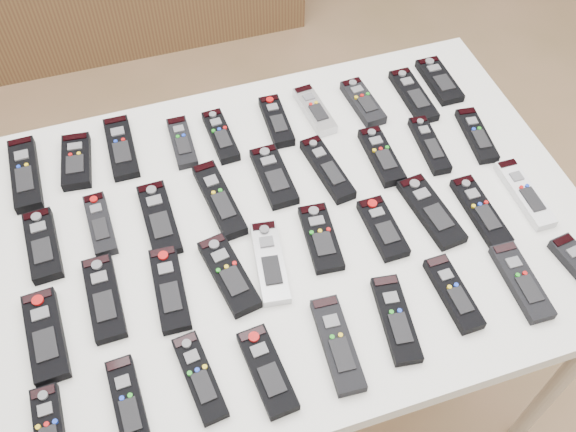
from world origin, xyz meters
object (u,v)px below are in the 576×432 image
object	(u,v)px
remote_2	(121,148)
remote_3	(182,142)
remote_22	(229,274)
remote_33	(337,344)
remote_26	(431,211)
remote_8	(413,96)
remote_18	(476,135)
remote_5	(276,121)
remote_23	(270,262)
remote_29	(50,432)
remote_0	(25,174)
remote_14	(274,176)
remote_6	(314,110)
remote_31	(200,377)
remote_35	(453,293)
remote_16	(381,156)
remote_24	(321,238)
remote_17	(429,145)
remote_13	(219,200)
remote_27	(480,211)
remote_15	(327,169)
remote_25	(383,228)
remote_34	(396,319)
remote_12	(159,219)
remote_28	(525,194)
remote_1	(76,161)
remote_7	(363,102)
remote_4	(221,136)
remote_21	(170,289)
remote_30	(129,404)
table	(288,238)
remote_19	(46,336)
remote_9	(439,81)
remote_20	(104,298)
remote_10	(43,245)
remote_32	(267,371)

from	to	relation	value
remote_2	remote_3	size ratio (longest dim) A/B	1.23
remote_22	remote_33	size ratio (longest dim) A/B	0.96
remote_26	remote_8	bearing A→B (deg)	65.32
remote_3	remote_18	size ratio (longest dim) A/B	0.92
remote_5	remote_33	bearing A→B (deg)	-94.31
remote_23	remote_18	bearing A→B (deg)	26.53
remote_3	remote_8	size ratio (longest dim) A/B	0.84
remote_26	remote_29	size ratio (longest dim) A/B	1.17
remote_0	remote_14	bearing A→B (deg)	-19.52
remote_6	remote_31	xyz separation A→B (m)	(-0.41, -0.57, -0.00)
remote_2	remote_35	bearing A→B (deg)	-45.97
remote_16	remote_24	world-z (taller)	remote_16
remote_6	remote_17	size ratio (longest dim) A/B	0.94
remote_13	remote_27	bearing A→B (deg)	-27.52
remote_35	remote_15	bearing A→B (deg)	106.86
remote_25	remote_0	bearing A→B (deg)	150.42
remote_8	remote_16	size ratio (longest dim) A/B	1.09
remote_14	remote_34	world-z (taller)	remote_14
remote_12	remote_17	xyz separation A→B (m)	(0.63, 0.02, 0.00)
remote_16	remote_26	distance (m)	0.18
remote_26	remote_16	bearing A→B (deg)	96.48
remote_5	remote_28	world-z (taller)	remote_5
remote_13	remote_2	bearing A→B (deg)	122.37
remote_1	remote_15	world-z (taller)	same
remote_12	remote_31	xyz separation A→B (m)	(-0.00, -0.37, 0.00)
remote_27	remote_23	bearing A→B (deg)	177.41
remote_6	remote_8	bearing A→B (deg)	-10.35
remote_12	remote_14	world-z (taller)	remote_14
remote_18	remote_31	size ratio (longest dim) A/B	0.97
remote_7	remote_23	distance (m)	0.50
remote_5	remote_31	bearing A→B (deg)	-117.29
remote_4	remote_33	distance (m)	0.58
remote_22	remote_23	size ratio (longest dim) A/B	0.96
remote_26	remote_33	world-z (taller)	remote_33
remote_21	remote_14	bearing A→B (deg)	39.94
remote_13	remote_33	xyz separation A→B (m)	(0.12, -0.39, -0.00)
remote_3	remote_30	size ratio (longest dim) A/B	0.88
table	remote_25	bearing A→B (deg)	-25.30
remote_6	remote_19	bearing A→B (deg)	-153.42
remote_8	remote_35	world-z (taller)	remote_35
remote_17	remote_21	world-z (taller)	remote_17
remote_15	remote_30	world-z (taller)	remote_15
remote_2	remote_9	bearing A→B (deg)	-0.48
remote_1	remote_20	bearing A→B (deg)	-82.20
remote_6	remote_35	bearing A→B (deg)	-86.00
remote_1	remote_33	xyz separation A→B (m)	(0.40, -0.60, 0.00)
remote_22	remote_34	bearing A→B (deg)	-44.64
remote_9	remote_33	world-z (taller)	remote_33
remote_3	remote_15	bearing A→B (deg)	-31.06
remote_10	remote_32	bearing A→B (deg)	-50.96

